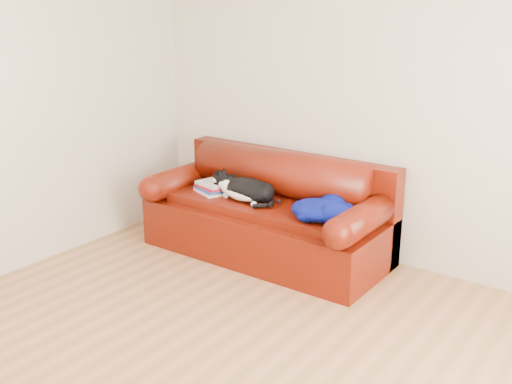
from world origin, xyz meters
TOP-DOWN VIEW (x-y plane):
  - ground at (0.00, 0.00)m, footprint 4.50×4.50m
  - room_shell at (0.12, 0.02)m, footprint 4.52×4.02m
  - sofa_base at (-0.76, 1.49)m, footprint 2.10×0.90m
  - sofa_back at (-0.76, 1.74)m, footprint 2.10×1.01m
  - book_stack at (-1.27, 1.40)m, footprint 0.36×0.32m
  - cat at (-0.89, 1.39)m, footprint 0.69×0.28m
  - blanket at (-0.15, 1.39)m, footprint 0.57×0.45m

SIDE VIEW (x-z plane):
  - ground at x=0.00m, z-range 0.00..0.00m
  - sofa_base at x=-0.76m, z-range -0.01..0.49m
  - sofa_back at x=-0.76m, z-range 0.10..0.98m
  - book_stack at x=-1.27m, z-range 0.50..0.60m
  - blanket at x=-0.15m, z-range 0.49..0.66m
  - cat at x=-0.89m, z-range 0.47..0.72m
  - room_shell at x=0.12m, z-range 0.36..2.97m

